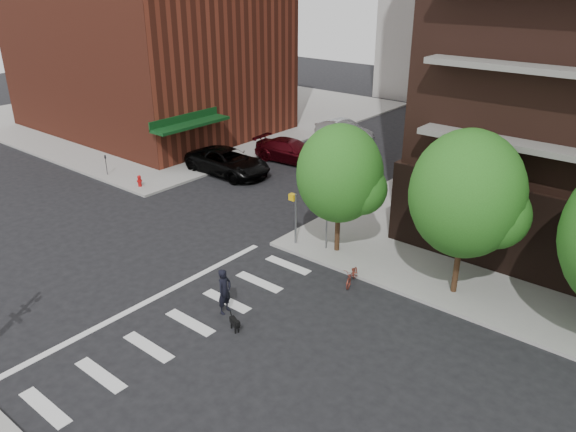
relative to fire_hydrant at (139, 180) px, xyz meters
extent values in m
plane|color=black|center=(10.50, -7.80, -0.55)|extent=(120.00, 120.00, 0.00)
cube|color=gray|center=(-14.00, 15.70, -0.48)|extent=(31.00, 33.00, 0.15)
cube|color=silver|center=(13.50, -13.80, -0.55)|extent=(2.40, 0.50, 0.01)
cube|color=silver|center=(13.50, -11.80, -0.55)|extent=(2.40, 0.50, 0.01)
cube|color=silver|center=(13.50, -9.80, -0.55)|extent=(2.40, 0.50, 0.01)
cube|color=silver|center=(13.50, -7.80, -0.55)|extent=(2.40, 0.50, 0.01)
cube|color=silver|center=(13.50, -5.80, -0.55)|extent=(2.40, 0.50, 0.01)
cube|color=silver|center=(13.50, -3.80, -0.55)|extent=(2.40, 0.50, 0.01)
cube|color=silver|center=(13.50, -1.80, -0.55)|extent=(2.40, 0.50, 0.01)
cube|color=silver|center=(11.00, -7.80, -0.55)|extent=(0.30, 13.00, 0.01)
cube|color=maroon|center=(-11.50, 10.20, 9.60)|extent=(20.00, 15.00, 20.00)
cube|color=#0C3814|center=(-0.80, 5.20, 2.40)|extent=(1.40, 6.00, 0.20)
cylinder|color=#301E11|center=(14.50, 0.70, 0.75)|extent=(0.24, 0.24, 2.30)
sphere|color=#235B19|center=(14.50, 0.70, 3.50)|extent=(4.00, 4.00, 4.00)
cylinder|color=#301E11|center=(20.50, 0.70, 0.90)|extent=(0.24, 0.24, 2.60)
sphere|color=#235B19|center=(20.50, 0.70, 4.00)|extent=(4.50, 4.50, 4.50)
cylinder|color=slate|center=(12.50, 0.00, 0.90)|extent=(0.10, 0.10, 2.60)
cube|color=gold|center=(12.30, 0.00, 2.00)|extent=(0.32, 0.25, 0.32)
cylinder|color=slate|center=(14.00, 0.50, 0.70)|extent=(0.08, 0.08, 2.20)
cube|color=gold|center=(14.00, 0.35, 1.60)|extent=(0.64, 0.02, 0.64)
cylinder|color=#A50C0C|center=(0.00, 0.00, -0.10)|extent=(0.22, 0.22, 0.60)
sphere|color=#A50C0C|center=(0.00, 0.00, 0.21)|extent=(0.24, 0.24, 0.24)
cylinder|color=black|center=(-3.50, 0.00, 0.15)|extent=(0.05, 0.05, 1.10)
cube|color=black|center=(-3.50, 0.00, 0.81)|extent=(0.10, 0.08, 0.22)
imported|color=black|center=(2.30, 5.48, 0.30)|extent=(2.85, 6.15, 1.71)
imported|color=#43070E|center=(3.94, 10.18, 0.25)|extent=(2.75, 5.72, 1.61)
imported|color=#94989C|center=(3.68, 17.19, 0.24)|extent=(1.96, 4.92, 1.59)
imported|color=maroon|center=(16.71, -1.30, -0.14)|extent=(0.99, 1.65, 0.82)
imported|color=black|center=(14.03, -6.38, 0.40)|extent=(0.75, 0.54, 1.91)
cube|color=black|center=(15.21, -7.05, -0.18)|extent=(0.61, 0.40, 0.23)
cube|color=black|center=(15.50, -7.18, -0.04)|extent=(0.21, 0.19, 0.17)
cylinder|color=black|center=(15.38, -7.00, -0.43)|extent=(0.06, 0.06, 0.25)
cylinder|color=black|center=(15.03, -7.11, -0.43)|extent=(0.06, 0.06, 0.25)
camera|label=1|loc=(28.08, -19.50, 12.03)|focal=35.00mm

